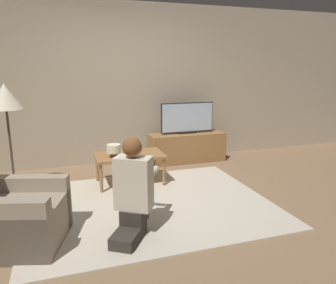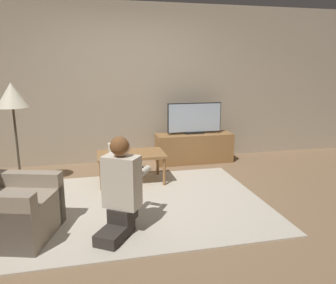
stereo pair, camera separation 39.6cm
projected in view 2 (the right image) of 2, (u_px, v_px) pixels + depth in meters
The scene contains 10 objects.
ground_plane at pixel (146, 204), 3.87m from camera, with size 10.00×10.00×0.00m, color #896B4C.
wall_back at pixel (126, 84), 5.41m from camera, with size 10.00×0.06×2.60m.
rug at pixel (146, 204), 3.87m from camera, with size 2.77×2.21×0.02m.
tv_stand at pixel (194, 148), 5.54m from camera, with size 1.28×0.39×0.49m.
tv at pixel (195, 118), 5.43m from camera, with size 0.92×0.08×0.52m.
coffee_table at pixel (131, 156), 4.51m from camera, with size 0.92×0.54×0.43m.
floor_lamp at pixel (12, 100), 4.18m from camera, with size 0.40×0.40×1.40m.
armchair at pixel (1, 208), 3.08m from camera, with size 1.02×0.93×0.95m.
person_kneeling at pixel (121, 187), 3.12m from camera, with size 0.63×0.79×0.95m.
table_lamp at pixel (115, 148), 4.35m from camera, with size 0.18×0.18×0.17m.
Camera 2 is at (-0.55, -3.58, 1.59)m, focal length 35.00 mm.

